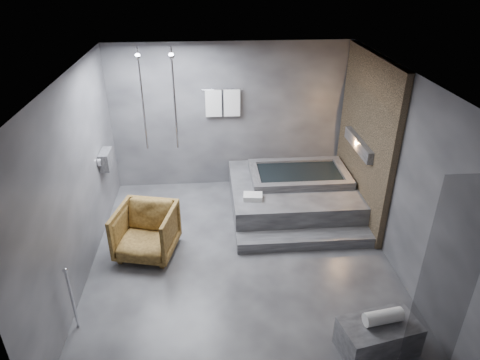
{
  "coord_description": "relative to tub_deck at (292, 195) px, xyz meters",
  "views": [
    {
      "loc": [
        -0.42,
        -5.23,
        4.15
      ],
      "look_at": [
        0.01,
        0.3,
        1.21
      ],
      "focal_mm": 32.0,
      "sensor_mm": 36.0,
      "label": 1
    }
  ],
  "objects": [
    {
      "name": "room",
      "position": [
        -0.65,
        -1.21,
        1.48
      ],
      "size": [
        5.0,
        5.04,
        2.82
      ],
      "color": "#2B2C2E",
      "rests_on": "ground"
    },
    {
      "name": "tub_deck",
      "position": [
        0.0,
        0.0,
        0.0
      ],
      "size": [
        2.2,
        2.0,
        0.5
      ],
      "primitive_type": "cube",
      "color": "#303033",
      "rests_on": "ground"
    },
    {
      "name": "tub_step",
      "position": [
        0.0,
        -1.18,
        -0.16
      ],
      "size": [
        2.2,
        0.36,
        0.18
      ],
      "primitive_type": "cube",
      "color": "#303033",
      "rests_on": "ground"
    },
    {
      "name": "concrete_bench",
      "position": [
        0.41,
        -3.27,
        -0.05
      ],
      "size": [
        0.98,
        0.66,
        0.4
      ],
      "primitive_type": "cube",
      "rotation": [
        0.0,
        0.0,
        0.2
      ],
      "color": "#343437",
      "rests_on": "ground"
    },
    {
      "name": "driftwood_chair",
      "position": [
        -2.49,
        -1.2,
        0.15
      ],
      "size": [
        1.03,
        1.05,
        0.8
      ],
      "primitive_type": "imported",
      "rotation": [
        0.0,
        0.0,
        -0.23
      ],
      "color": "#442D11",
      "rests_on": "ground"
    },
    {
      "name": "rolled_towel",
      "position": [
        0.44,
        -3.25,
        0.23
      ],
      "size": [
        0.48,
        0.23,
        0.16
      ],
      "primitive_type": "cylinder",
      "rotation": [
        0.0,
        1.57,
        0.15
      ],
      "color": "white",
      "rests_on": "concrete_bench"
    },
    {
      "name": "deck_towel",
      "position": [
        -0.78,
        -0.52,
        0.29
      ],
      "size": [
        0.34,
        0.27,
        0.08
      ],
      "primitive_type": "cube",
      "rotation": [
        0.0,
        0.0,
        -0.12
      ],
      "color": "silver",
      "rests_on": "tub_deck"
    }
  ]
}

